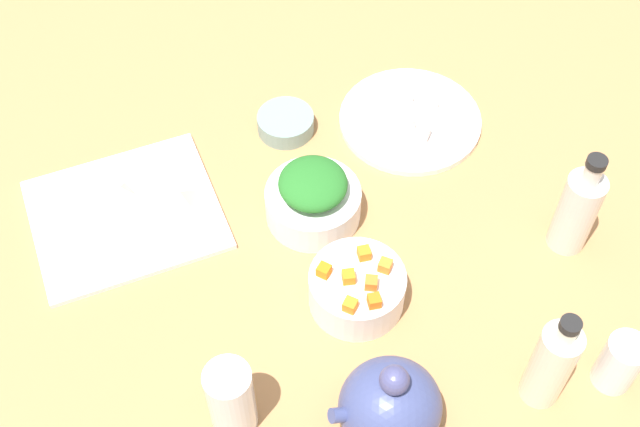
{
  "coord_description": "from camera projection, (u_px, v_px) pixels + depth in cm",
  "views": [
    {
      "loc": [
        23.04,
        73.74,
        110.97
      ],
      "look_at": [
        0.0,
        0.0,
        8.0
      ],
      "focal_mm": 46.5,
      "sensor_mm": 36.0,
      "label": 1
    }
  ],
  "objects": [
    {
      "name": "teapot",
      "position": [
        390.0,
        406.0,
        1.08
      ],
      "size": [
        15.38,
        13.31,
        16.15
      ],
      "color": "#404A7E",
      "rests_on": "tabletop"
    },
    {
      "name": "tofu_cube_2",
      "position": [
        405.0,
        96.0,
        1.48
      ],
      "size": [
        2.5,
        2.5,
        2.2
      ],
      "primitive_type": "cube",
      "rotation": [
        0.0,
        0.0,
        1.72
      ],
      "color": "#F6DECB",
      "rests_on": "plate_tofu"
    },
    {
      "name": "drinking_glass_1",
      "position": [
        620.0,
        363.0,
        1.14
      ],
      "size": [
        5.66,
        5.66,
        9.5
      ],
      "primitive_type": "cylinder",
      "color": "white",
      "rests_on": "tabletop"
    },
    {
      "name": "carrot_cube_2",
      "position": [
        371.0,
        283.0,
        1.18
      ],
      "size": [
        2.38,
        2.38,
        1.8
      ],
      "primitive_type": "cube",
      "rotation": [
        0.0,
        0.0,
        1.15
      ],
      "color": "orange",
      "rests_on": "bowl_carrots"
    },
    {
      "name": "carrot_cube_6",
      "position": [
        364.0,
        253.0,
        1.21
      ],
      "size": [
        1.91,
        1.91,
        1.8
      ],
      "primitive_type": "cube",
      "rotation": [
        0.0,
        0.0,
        1.51
      ],
      "color": "orange",
      "rests_on": "bowl_carrots"
    },
    {
      "name": "tofu_cube_1",
      "position": [
        423.0,
        133.0,
        1.42
      ],
      "size": [
        3.1,
        3.1,
        2.2
      ],
      "primitive_type": "cube",
      "rotation": [
        0.0,
        0.0,
        0.88
      ],
      "color": "#FBDFD2",
      "rests_on": "plate_tofu"
    },
    {
      "name": "plate_tofu",
      "position": [
        410.0,
        120.0,
        1.47
      ],
      "size": [
        25.09,
        25.09,
        1.2
      ],
      "primitive_type": "cylinder",
      "color": "white",
      "rests_on": "tabletop"
    },
    {
      "name": "tofu_cube_3",
      "position": [
        407.0,
        122.0,
        1.44
      ],
      "size": [
        2.46,
        2.46,
        2.2
      ],
      "primitive_type": "cube",
      "rotation": [
        0.0,
        0.0,
        1.7
      ],
      "color": "silver",
      "rests_on": "plate_tofu"
    },
    {
      "name": "bottle_2",
      "position": [
        577.0,
        210.0,
        1.25
      ],
      "size": [
        5.98,
        5.98,
        19.79
      ],
      "color": "silver",
      "rests_on": "tabletop"
    },
    {
      "name": "cutting_board",
      "position": [
        126.0,
        215.0,
        1.34
      ],
      "size": [
        31.4,
        27.89,
        1.0
      ],
      "primitive_type": "cube",
      "rotation": [
        0.0,
        0.0,
        0.08
      ],
      "color": "white",
      "rests_on": "tabletop"
    },
    {
      "name": "carrot_cube_3",
      "position": [
        350.0,
        305.0,
        1.16
      ],
      "size": [
        2.54,
        2.54,
        1.8
      ],
      "primitive_type": "cube",
      "rotation": [
        0.0,
        0.0,
        0.83
      ],
      "color": "orange",
      "rests_on": "bowl_carrots"
    },
    {
      "name": "carrot_cube_1",
      "position": [
        385.0,
        266.0,
        1.2
      ],
      "size": [
        2.53,
        2.53,
        1.8
      ],
      "primitive_type": "cube",
      "rotation": [
        0.0,
        0.0,
        2.45
      ],
      "color": "orange",
      "rests_on": "bowl_carrots"
    },
    {
      "name": "carrot_cube_0",
      "position": [
        348.0,
        277.0,
        1.19
      ],
      "size": [
        2.07,
        2.07,
        1.8
      ],
      "primitive_type": "cube",
      "rotation": [
        0.0,
        0.0,
        1.41
      ],
      "color": "orange",
      "rests_on": "bowl_carrots"
    },
    {
      "name": "dumpling_2",
      "position": [
        90.0,
        209.0,
        1.33
      ],
      "size": [
        4.22,
        4.59,
        2.41
      ],
      "primitive_type": "pyramid",
      "rotation": [
        0.0,
        0.0,
        4.67
      ],
      "color": "beige",
      "rests_on": "cutting_board"
    },
    {
      "name": "carrot_cube_4",
      "position": [
        374.0,
        301.0,
        1.17
      ],
      "size": [
        1.95,
        1.95,
        1.8
      ],
      "primitive_type": "cube",
      "rotation": [
        0.0,
        0.0,
        3.05
      ],
      "color": "orange",
      "rests_on": "bowl_carrots"
    },
    {
      "name": "dumpling_1",
      "position": [
        121.0,
        191.0,
        1.35
      ],
      "size": [
        4.85,
        5.19,
        2.63
      ],
      "primitive_type": "pyramid",
      "rotation": [
        0.0,
        0.0,
        4.4
      ],
      "color": "beige",
      "rests_on": "cutting_board"
    },
    {
      "name": "bottle_1",
      "position": [
        551.0,
        364.0,
        1.1
      ],
      "size": [
        5.54,
        5.54,
        19.42
      ],
      "color": "silver",
      "rests_on": "tabletop"
    },
    {
      "name": "bowl_greens",
      "position": [
        315.0,
        203.0,
        1.33
      ],
      "size": [
        15.32,
        15.32,
        5.86
      ],
      "primitive_type": "cylinder",
      "color": "white",
      "rests_on": "tabletop"
    },
    {
      "name": "bowl_small_side",
      "position": [
        286.0,
        123.0,
        1.45
      ],
      "size": [
        9.91,
        9.91,
        3.3
      ],
      "primitive_type": "cylinder",
      "color": "gray",
      "rests_on": "tabletop"
    },
    {
      "name": "drinking_glass_0",
      "position": [
        231.0,
        399.0,
        1.08
      ],
      "size": [
        6.31,
        6.31,
        13.5
      ],
      "primitive_type": "cylinder",
      "color": "white",
      "rests_on": "tabletop"
    },
    {
      "name": "bowl_carrots",
      "position": [
        357.0,
        289.0,
        1.23
      ],
      "size": [
        14.35,
        14.35,
        6.45
      ],
      "primitive_type": "cylinder",
      "color": "white",
      "rests_on": "tabletop"
    },
    {
      "name": "tofu_cube_0",
      "position": [
        430.0,
        101.0,
        1.47
      ],
      "size": [
        2.43,
        2.43,
        2.2
      ],
      "primitive_type": "cube",
      "rotation": [
        0.0,
        0.0,
        1.46
      ],
      "color": "white",
      "rests_on": "plate_tofu"
    },
    {
      "name": "tabletop",
      "position": [
        320.0,
        238.0,
        1.34
      ],
      "size": [
        190.0,
        190.0,
        3.0
      ],
      "primitive_type": "cube",
      "color": "#AD7B4B",
      "rests_on": "ground"
    },
    {
      "name": "carrot_cube_5",
      "position": [
        324.0,
        270.0,
        1.2
      ],
      "size": [
        2.55,
        2.55,
        1.8
      ],
      "primitive_type": "cube",
      "rotation": [
        0.0,
        0.0,
        2.34
      ],
      "color": "orange",
      "rests_on": "bowl_carrots"
    },
    {
      "name": "chopped_greens_mound",
      "position": [
        315.0,
        183.0,
        1.28
      ],
      "size": [
        12.04,
        12.32,
        4.4
      ],
      "primitive_type": "ellipsoid",
      "rotation": [
        0.0,
        0.0,
        1.46
      ],
      "color": "#256C25",
      "rests_on": "bowl_greens"
    },
    {
      "name": "dumpling_3",
      "position": [
        181.0,
        198.0,
        1.34
      ],
      "size": [
        7.13,
        6.96,
        3.05
      ],
      "primitive_type": "pyramid",
      "rotation": [
        0.0,
        0.0,
        3.68
      ],
      "color": "beige",
      "rests_on": "cutting_board"
    },
    {
      "name": "dumpling_0",
      "position": [
        160.0,
        234.0,
        1.3
      ],
      "size": [
        6.2,
        6.46,
        2.32
      ],
      "primitive_type": "pyramid",
      "rotation": [
        0.0,
        0.0,
        4.34
      ],
      "color": "beige",
      "rests_on": "cutting_board"
    }
  ]
}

